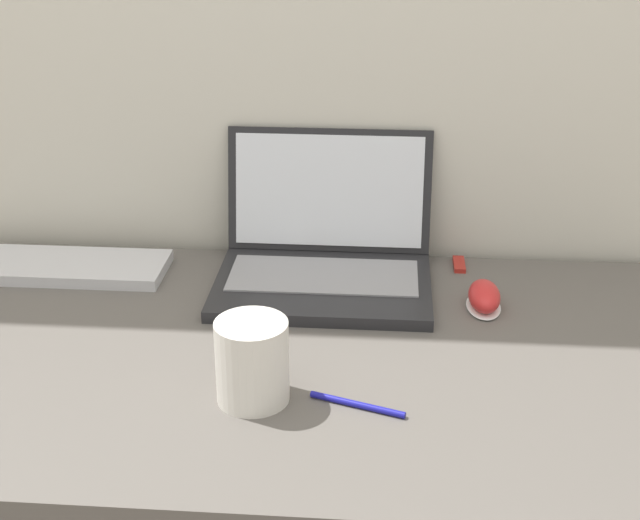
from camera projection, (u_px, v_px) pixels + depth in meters
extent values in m
cube|color=#232326|center=(323.00, 286.00, 1.49)|extent=(0.36, 0.25, 0.02)
cube|color=gray|center=(324.00, 275.00, 1.50)|extent=(0.32, 0.14, 0.00)
cube|color=#232326|center=(329.00, 190.00, 1.58)|extent=(0.36, 0.06, 0.22)
cube|color=white|center=(329.00, 191.00, 1.57)|extent=(0.33, 0.04, 0.19)
cylinder|color=silver|center=(252.00, 361.00, 1.18)|extent=(0.10, 0.10, 0.12)
cylinder|color=black|center=(251.00, 326.00, 1.15)|extent=(0.08, 0.08, 0.01)
ellipsoid|color=white|center=(483.00, 306.00, 1.44)|extent=(0.06, 0.10, 0.01)
ellipsoid|color=red|center=(484.00, 296.00, 1.43)|extent=(0.05, 0.10, 0.04)
cube|color=silver|center=(56.00, 266.00, 1.56)|extent=(0.39, 0.13, 0.02)
cube|color=#B2261E|center=(459.00, 264.00, 1.59)|extent=(0.02, 0.06, 0.01)
cylinder|color=#191999|center=(357.00, 405.00, 1.18)|extent=(0.13, 0.05, 0.01)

